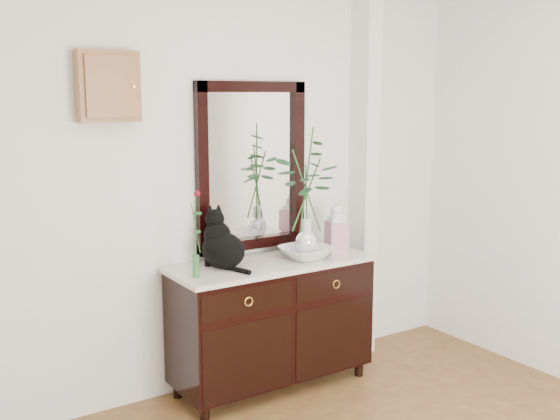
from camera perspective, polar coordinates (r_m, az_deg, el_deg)
wall_back at (r=4.27m, az=-3.70°, el=2.54°), size 3.60×0.04×2.70m
pilaster at (r=4.78m, az=7.28°, el=3.27°), size 0.12×0.20×2.70m
sideboard at (r=4.32m, az=-0.74°, el=-9.33°), size 1.33×0.52×0.82m
wall_mirror at (r=4.30m, az=-2.46°, el=3.80°), size 0.80×0.06×1.10m
key_cabinet at (r=3.85m, az=-14.75°, el=10.37°), size 0.35×0.10×0.40m
cat at (r=4.03m, az=-4.99°, el=-2.49°), size 0.34×0.38×0.37m
lotus_bowl at (r=4.27m, az=2.28°, el=-3.73°), size 0.34×0.34×0.08m
vase_branches at (r=4.19m, az=2.32°, el=1.62°), size 0.53×0.53×0.85m
bud_vase_rose at (r=3.82m, az=-7.40°, el=-2.06°), size 0.06×0.06×0.52m
ginger_jar at (r=4.43m, az=4.93°, el=-1.55°), size 0.15×0.15×0.34m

